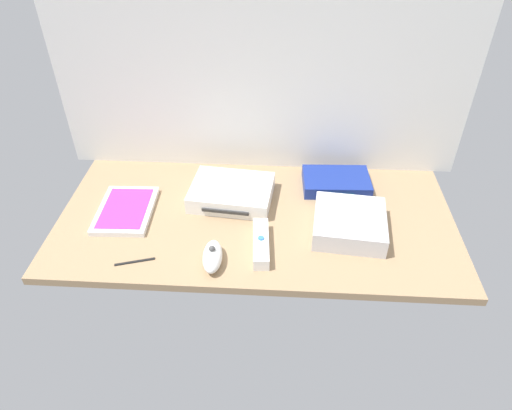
{
  "coord_description": "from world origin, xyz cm",
  "views": [
    {
      "loc": [
        5.41,
        -90.26,
        74.96
      ],
      "look_at": [
        0.0,
        0.0,
        4.0
      ],
      "focal_mm": 32.45,
      "sensor_mm": 36.0,
      "label": 1
    }
  ],
  "objects_px": {
    "remote_wand": "(261,243)",
    "network_router": "(336,182)",
    "stylus_pen": "(135,261)",
    "game_case": "(126,210)",
    "game_console": "(232,193)",
    "remote_nunchuk": "(213,256)",
    "mini_computer": "(349,223)"
  },
  "relations": [
    {
      "from": "remote_wand",
      "to": "network_router",
      "type": "bearing_deg",
      "value": 49.46
    },
    {
      "from": "remote_wand",
      "to": "stylus_pen",
      "type": "height_order",
      "value": "remote_wand"
    },
    {
      "from": "game_case",
      "to": "remote_wand",
      "type": "xyz_separation_m",
      "value": [
        0.35,
        -0.12,
        0.01
      ]
    },
    {
      "from": "game_console",
      "to": "network_router",
      "type": "height_order",
      "value": "game_console"
    },
    {
      "from": "game_console",
      "to": "remote_nunchuk",
      "type": "height_order",
      "value": "remote_nunchuk"
    },
    {
      "from": "network_router",
      "to": "mini_computer",
      "type": "bearing_deg",
      "value": -86.94
    },
    {
      "from": "game_case",
      "to": "stylus_pen",
      "type": "bearing_deg",
      "value": -70.2
    },
    {
      "from": "game_console",
      "to": "remote_wand",
      "type": "height_order",
      "value": "game_console"
    },
    {
      "from": "game_case",
      "to": "network_router",
      "type": "distance_m",
      "value": 0.57
    },
    {
      "from": "game_case",
      "to": "stylus_pen",
      "type": "distance_m",
      "value": 0.19
    },
    {
      "from": "mini_computer",
      "to": "game_case",
      "type": "distance_m",
      "value": 0.57
    },
    {
      "from": "game_console",
      "to": "game_case",
      "type": "relative_size",
      "value": 1.16
    },
    {
      "from": "game_console",
      "to": "remote_wand",
      "type": "distance_m",
      "value": 0.2
    },
    {
      "from": "stylus_pen",
      "to": "network_router",
      "type": "bearing_deg",
      "value": 33.83
    },
    {
      "from": "network_router",
      "to": "remote_wand",
      "type": "xyz_separation_m",
      "value": [
        -0.19,
        -0.26,
        -0.0
      ]
    },
    {
      "from": "remote_nunchuk",
      "to": "stylus_pen",
      "type": "xyz_separation_m",
      "value": [
        -0.18,
        -0.01,
        -0.02
      ]
    },
    {
      "from": "mini_computer",
      "to": "stylus_pen",
      "type": "distance_m",
      "value": 0.51
    },
    {
      "from": "remote_nunchuk",
      "to": "network_router",
      "type": "bearing_deg",
      "value": 43.02
    },
    {
      "from": "mini_computer",
      "to": "network_router",
      "type": "height_order",
      "value": "mini_computer"
    },
    {
      "from": "remote_nunchuk",
      "to": "mini_computer",
      "type": "bearing_deg",
      "value": 18.8
    },
    {
      "from": "game_case",
      "to": "remote_nunchuk",
      "type": "height_order",
      "value": "remote_nunchuk"
    },
    {
      "from": "stylus_pen",
      "to": "remote_nunchuk",
      "type": "bearing_deg",
      "value": 2.67
    },
    {
      "from": "game_console",
      "to": "mini_computer",
      "type": "xyz_separation_m",
      "value": [
        0.3,
        -0.11,
        0.0
      ]
    },
    {
      "from": "mini_computer",
      "to": "network_router",
      "type": "xyz_separation_m",
      "value": [
        -0.02,
        0.18,
        -0.01
      ]
    },
    {
      "from": "stylus_pen",
      "to": "mini_computer",
      "type": "bearing_deg",
      "value": 15.34
    },
    {
      "from": "remote_wand",
      "to": "stylus_pen",
      "type": "xyz_separation_m",
      "value": [
        -0.28,
        -0.06,
        -0.01
      ]
    },
    {
      "from": "game_case",
      "to": "mini_computer",
      "type": "bearing_deg",
      "value": -5.93
    },
    {
      "from": "remote_wand",
      "to": "remote_nunchuk",
      "type": "relative_size",
      "value": 1.47
    },
    {
      "from": "game_case",
      "to": "stylus_pen",
      "type": "height_order",
      "value": "game_case"
    },
    {
      "from": "game_console",
      "to": "stylus_pen",
      "type": "xyz_separation_m",
      "value": [
        -0.2,
        -0.25,
        -0.02
      ]
    },
    {
      "from": "game_console",
      "to": "network_router",
      "type": "bearing_deg",
      "value": 20.12
    },
    {
      "from": "mini_computer",
      "to": "game_case",
      "type": "height_order",
      "value": "mini_computer"
    }
  ]
}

